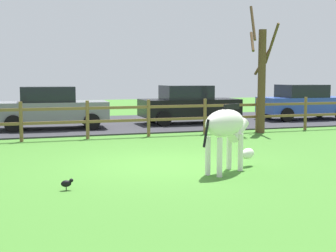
{
  "coord_description": "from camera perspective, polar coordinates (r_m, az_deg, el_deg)",
  "views": [
    {
      "loc": [
        -3.32,
        -10.09,
        1.98
      ],
      "look_at": [
        0.41,
        0.99,
        0.76
      ],
      "focal_mm": 51.18,
      "sensor_mm": 36.0,
      "label": 1
    }
  ],
  "objects": [
    {
      "name": "ground_plane",
      "position": [
        10.81,
        -0.4,
        -4.62
      ],
      "size": [
        60.0,
        60.0,
        0.0
      ],
      "primitive_type": "plane",
      "color": "#3D7528"
    },
    {
      "name": "parking_asphalt",
      "position": [
        19.77,
        -8.85,
        0.2
      ],
      "size": [
        28.0,
        7.4,
        0.05
      ],
      "primitive_type": "cube",
      "color": "#2D2D33",
      "rests_on": "ground_plane"
    },
    {
      "name": "paddock_fence",
      "position": [
        15.33,
        -9.57,
        1.06
      ],
      "size": [
        20.26,
        0.11,
        1.22
      ],
      "color": "brown",
      "rests_on": "ground_plane"
    },
    {
      "name": "bare_tree",
      "position": [
        17.04,
        11.07,
        5.87
      ],
      "size": [
        0.96,
        0.91,
        4.42
      ],
      "color": "#513A23",
      "rests_on": "ground_plane"
    },
    {
      "name": "zebra",
      "position": [
        9.9,
        7.05,
        -0.22
      ],
      "size": [
        1.7,
        1.24,
        1.41
      ],
      "color": "white",
      "rests_on": "ground_plane"
    },
    {
      "name": "crow_on_grass",
      "position": [
        8.57,
        -11.96,
        -6.68
      ],
      "size": [
        0.21,
        0.1,
        0.2
      ],
      "color": "black",
      "rests_on": "ground_plane"
    },
    {
      "name": "parked_car_black",
      "position": [
        19.67,
        2.46,
        2.63
      ],
      "size": [
        4.04,
        1.96,
        1.56
      ],
      "color": "black",
      "rests_on": "parking_asphalt"
    },
    {
      "name": "parked_car_blue",
      "position": [
        22.31,
        15.84,
        2.8
      ],
      "size": [
        4.06,
        2.01,
        1.56
      ],
      "color": "#2D4CAD",
      "rests_on": "parking_asphalt"
    },
    {
      "name": "parked_car_grey",
      "position": [
        18.13,
        -13.73,
        2.18
      ],
      "size": [
        4.1,
        2.08,
        1.56
      ],
      "color": "slate",
      "rests_on": "parking_asphalt"
    }
  ]
}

